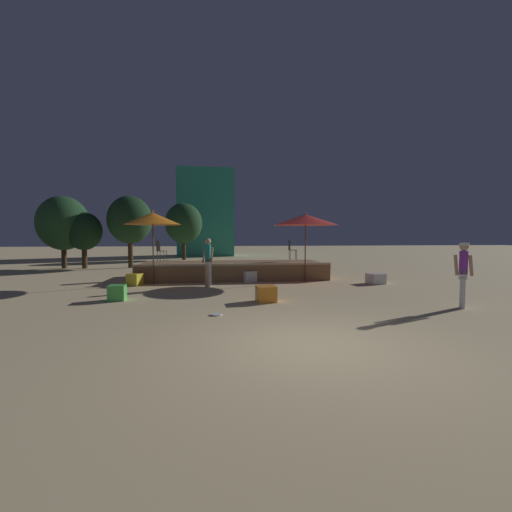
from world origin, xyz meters
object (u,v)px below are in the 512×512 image
(patio_umbrella_1, at_px, (153,219))
(background_tree_2, at_px, (130,220))
(cube_seat_0, at_px, (266,294))
(background_tree_0, at_px, (184,223))
(cube_seat_3, at_px, (249,276))
(frisbee_disc, at_px, (216,314))
(cube_seat_4, at_px, (117,293))
(person_1, at_px, (463,272))
(person_0, at_px, (208,260))
(bistro_chair_0, at_px, (160,249))
(background_tree_3, at_px, (84,231))
(cube_seat_1, at_px, (135,280))
(cube_seat_2, at_px, (376,279))
(background_tree_1, at_px, (63,223))
(patio_umbrella_0, at_px, (306,220))
(bistro_chair_1, at_px, (291,248))

(patio_umbrella_1, height_order, background_tree_2, background_tree_2)
(cube_seat_0, relative_size, background_tree_0, 0.13)
(cube_seat_3, bearing_deg, frisbee_disc, -103.53)
(cube_seat_4, xyz_separation_m, person_1, (9.10, -2.22, 0.72))
(person_0, relative_size, frisbee_disc, 6.73)
(cube_seat_0, xyz_separation_m, bistro_chair_0, (-3.75, 5.80, 1.08))
(patio_umbrella_1, height_order, background_tree_3, background_tree_3)
(patio_umbrella_1, xyz_separation_m, frisbee_disc, (2.35, -5.61, -2.50))
(cube_seat_1, distance_m, cube_seat_2, 9.23)
(cube_seat_0, bearing_deg, background_tree_2, 118.86)
(background_tree_1, bearing_deg, bistro_chair_0, -42.21)
(cube_seat_1, xyz_separation_m, person_1, (9.26, -5.25, 0.72))
(person_0, bearing_deg, cube_seat_4, -10.27)
(cube_seat_0, relative_size, background_tree_1, 0.14)
(cube_seat_1, height_order, background_tree_0, background_tree_0)
(background_tree_1, height_order, background_tree_3, background_tree_1)
(cube_seat_0, bearing_deg, patio_umbrella_0, 61.06)
(cube_seat_0, bearing_deg, bistro_chair_0, 122.92)
(patio_umbrella_1, distance_m, bistro_chair_0, 2.08)
(cube_seat_1, bearing_deg, cube_seat_3, 6.57)
(bistro_chair_1, bearing_deg, background_tree_0, 29.13)
(cube_seat_0, distance_m, person_0, 3.53)
(bistro_chair_1, bearing_deg, cube_seat_3, 133.56)
(patio_umbrella_1, height_order, frisbee_disc, patio_umbrella_1)
(cube_seat_1, relative_size, bistro_chair_0, 0.66)
(patio_umbrella_1, bearing_deg, background_tree_3, 125.16)
(cube_seat_2, relative_size, background_tree_0, 0.15)
(cube_seat_0, distance_m, bistro_chair_1, 6.59)
(background_tree_0, bearing_deg, background_tree_3, -127.24)
(cube_seat_1, relative_size, background_tree_2, 0.14)
(patio_umbrella_0, relative_size, background_tree_1, 0.68)
(person_0, height_order, background_tree_3, background_tree_3)
(frisbee_disc, height_order, background_tree_0, background_tree_0)
(background_tree_0, relative_size, background_tree_2, 1.06)
(background_tree_3, bearing_deg, person_0, -49.06)
(cube_seat_3, relative_size, cube_seat_4, 1.29)
(cube_seat_3, height_order, person_1, person_1)
(patio_umbrella_1, xyz_separation_m, bistro_chair_0, (0.01, 1.69, -1.22))
(cube_seat_2, bearing_deg, background_tree_0, 119.90)
(bistro_chair_0, distance_m, bistro_chair_1, 5.91)
(cube_seat_1, distance_m, cube_seat_3, 4.40)
(bistro_chair_1, distance_m, frisbee_disc, 8.52)
(cube_seat_3, bearing_deg, patio_umbrella_0, -4.43)
(cube_seat_2, bearing_deg, person_0, -179.31)
(cube_seat_3, bearing_deg, bistro_chair_1, 40.82)
(cube_seat_3, height_order, person_0, person_0)
(cube_seat_4, height_order, background_tree_0, background_tree_0)
(patio_umbrella_0, height_order, cube_seat_4, patio_umbrella_0)
(person_1, relative_size, background_tree_0, 0.38)
(background_tree_3, bearing_deg, patio_umbrella_1, -54.84)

